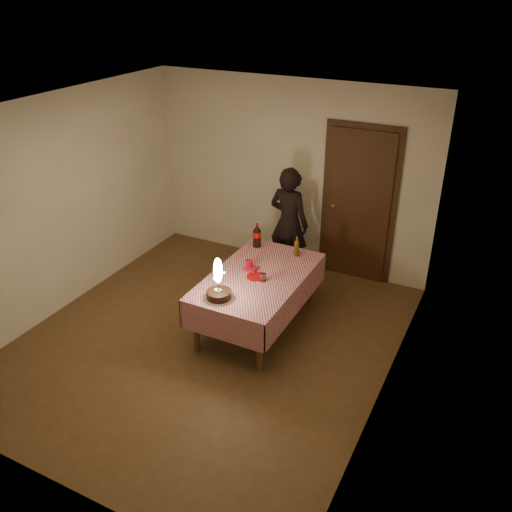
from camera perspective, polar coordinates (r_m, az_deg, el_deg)
name	(u,v)px	position (r m, az deg, el deg)	size (l,w,h in m)	color
ground	(208,340)	(6.33, -5.06, -8.82)	(4.00, 4.50, 0.01)	brown
room_shell	(208,205)	(5.56, -5.05, 5.37)	(4.04, 4.54, 2.62)	silver
dining_table	(258,282)	(6.25, 0.21, -2.78)	(1.02, 1.72, 0.68)	brown
birthday_cake	(219,288)	(5.73, -3.96, -3.39)	(0.33, 0.33, 0.48)	white
red_plate	(256,277)	(6.17, 0.00, -2.18)	(0.22, 0.22, 0.01)	#A60B0D
red_cup	(249,264)	(6.33, -0.77, -0.87)	(0.08, 0.08, 0.10)	#AA0B1E
clear_cup	(263,277)	(6.08, 0.77, -2.26)	(0.07, 0.07, 0.09)	silver
napkin_stack	(251,269)	(6.32, -0.54, -1.33)	(0.15, 0.15, 0.02)	red
cola_bottle	(257,235)	(6.79, 0.10, 2.17)	(0.10, 0.10, 0.32)	black
amber_bottle_right	(297,247)	(6.60, 4.31, 0.95)	(0.06, 0.06, 0.26)	#533B0E
photographer	(289,223)	(7.28, 3.47, 3.50)	(0.61, 0.47, 1.56)	black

